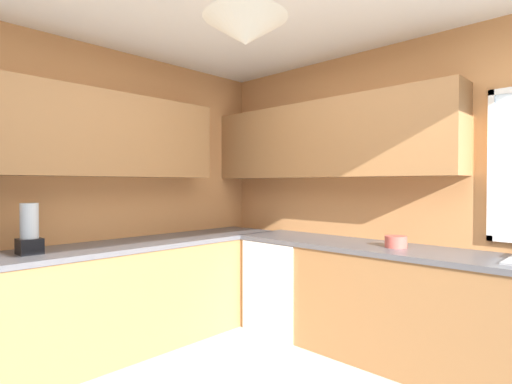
# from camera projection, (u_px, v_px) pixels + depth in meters

# --- Properties ---
(room_shell) EXTENTS (4.00, 3.83, 2.65)m
(room_shell) POSITION_uv_depth(u_px,v_px,m) (232.00, 124.00, 3.02)
(room_shell) COLOR #C6844C
(room_shell) RESTS_ON ground_plane
(counter_run_left) EXTENTS (0.65, 3.44, 0.89)m
(counter_run_left) POSITION_uv_depth(u_px,v_px,m) (103.00, 301.00, 3.20)
(counter_run_left) COLOR olive
(counter_run_left) RESTS_ON ground_plane
(counter_run_back) EXTENTS (3.09, 0.65, 0.89)m
(counter_run_back) POSITION_uv_depth(u_px,v_px,m) (409.00, 307.00, 3.04)
(counter_run_back) COLOR olive
(counter_run_back) RESTS_ON ground_plane
(dishwasher) EXTENTS (0.60, 0.60, 0.85)m
(dishwasher) POSITION_uv_depth(u_px,v_px,m) (287.00, 284.00, 3.83)
(dishwasher) COLOR white
(dishwasher) RESTS_ON ground_plane
(bowl) EXTENTS (0.17, 0.17, 0.09)m
(bowl) POSITION_uv_depth(u_px,v_px,m) (396.00, 242.00, 3.10)
(bowl) COLOR #B74C42
(bowl) RESTS_ON counter_run_back
(blender_appliance) EXTENTS (0.15, 0.15, 0.36)m
(blender_appliance) POSITION_uv_depth(u_px,v_px,m) (29.00, 231.00, 2.81)
(blender_appliance) COLOR black
(blender_appliance) RESTS_ON counter_run_left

